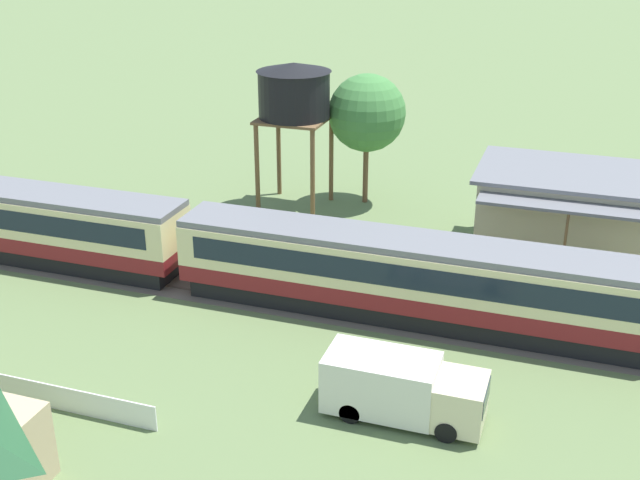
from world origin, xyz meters
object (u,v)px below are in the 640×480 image
Objects in this scene: station_building at (569,214)px; water_tower at (294,93)px; delivery_truck_cream at (401,387)px; yard_tree_0 at (367,113)px; passenger_train at (415,275)px.

station_building is 17.25m from water_tower.
delivery_truck_cream is 23.31m from yard_tree_0.
water_tower is (-16.40, 2.46, 4.72)m from station_building.
passenger_train reaches higher than delivery_truck_cream.
delivery_truck_cream is (1.21, -7.51, -0.96)m from passenger_train.
water_tower is at bearing 130.47° from passenger_train.
delivery_truck_cream is at bearing -70.85° from yard_tree_0.
passenger_train is at bearing -65.93° from yard_tree_0.
water_tower reaches higher than station_building.
station_building is (6.18, 9.53, 0.23)m from passenger_train.
water_tower is 4.67m from yard_tree_0.
station_building is 1.10× the size of water_tower.
water_tower is at bearing 120.39° from delivery_truck_cream.
yard_tree_0 is at bearing 109.15° from delivery_truck_cream.
water_tower reaches higher than delivery_truck_cream.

